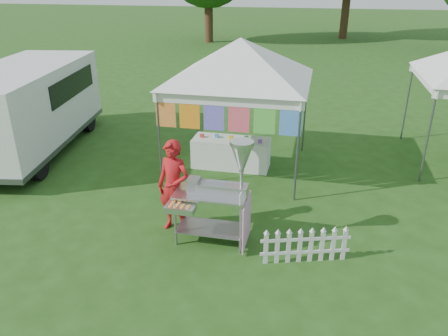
# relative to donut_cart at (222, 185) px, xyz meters

# --- Properties ---
(ground) EXTENTS (120.00, 120.00, 0.00)m
(ground) POSITION_rel_donut_cart_xyz_m (-0.33, -0.26, -1.09)
(ground) COLOR #244814
(ground) RESTS_ON ground
(canopy_main) EXTENTS (4.24, 4.24, 3.45)m
(canopy_main) POSITION_rel_donut_cart_xyz_m (-0.33, 3.23, 1.90)
(canopy_main) COLOR #59595E
(canopy_main) RESTS_ON ground
(donut_cart) EXTENTS (1.33, 0.91, 1.85)m
(donut_cart) POSITION_rel_donut_cart_xyz_m (0.00, 0.00, 0.00)
(donut_cart) COLOR gray
(donut_cart) RESTS_ON ground
(vendor) EXTENTS (0.69, 0.54, 1.69)m
(vendor) POSITION_rel_donut_cart_xyz_m (-0.92, 0.24, -0.25)
(vendor) COLOR #AF1519
(vendor) RESTS_ON ground
(cargo_van) EXTENTS (2.93, 5.50, 2.17)m
(cargo_van) POSITION_rel_donut_cart_xyz_m (-5.78, 3.21, 0.08)
(cargo_van) COLOR silver
(cargo_van) RESTS_ON ground
(picket_fence) EXTENTS (1.38, 0.45, 0.56)m
(picket_fence) POSITION_rel_donut_cart_xyz_m (1.41, -0.26, -0.80)
(picket_fence) COLOR silver
(picket_fence) RESTS_ON ground
(display_table) EXTENTS (1.80, 0.70, 0.70)m
(display_table) POSITION_rel_donut_cart_xyz_m (-0.52, 3.22, -0.74)
(display_table) COLOR white
(display_table) RESTS_ON ground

